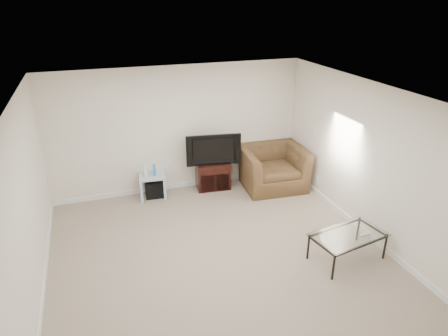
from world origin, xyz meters
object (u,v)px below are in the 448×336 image
object	(u,v)px
recliner	(273,161)
coffee_table	(347,247)
tv_stand	(213,175)
side_table	(152,185)
subwoofer	(154,188)
television	(213,148)

from	to	relation	value
recliner	coffee_table	distance (m)	2.66
tv_stand	side_table	bearing A→B (deg)	-174.18
coffee_table	subwoofer	bearing A→B (deg)	128.53
subwoofer	recliner	size ratio (longest dim) A/B	0.27
side_table	recliner	world-z (taller)	recliner
tv_stand	subwoofer	distance (m)	1.22
side_table	subwoofer	distance (m)	0.08
tv_stand	subwoofer	bearing A→B (deg)	-174.97
recliner	side_table	bearing A→B (deg)	175.81
side_table	subwoofer	bearing A→B (deg)	28.06
subwoofer	recliner	distance (m)	2.46
tv_stand	side_table	xyz separation A→B (m)	(-1.25, 0.00, -0.04)
tv_stand	television	xyz separation A→B (m)	(-0.00, -0.03, 0.60)
tv_stand	recliner	size ratio (longest dim) A/B	0.53
side_table	tv_stand	bearing A→B (deg)	0.00
tv_stand	coffee_table	xyz separation A→B (m)	(1.17, -2.98, -0.07)
tv_stand	television	distance (m)	0.60
subwoofer	television	bearing A→B (deg)	-2.12
side_table	television	bearing A→B (deg)	-1.29
subwoofer	coffee_table	bearing A→B (deg)	-51.47
television	recliner	xyz separation A→B (m)	(1.19, -0.32, -0.32)
tv_stand	recliner	bearing A→B (deg)	-10.58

